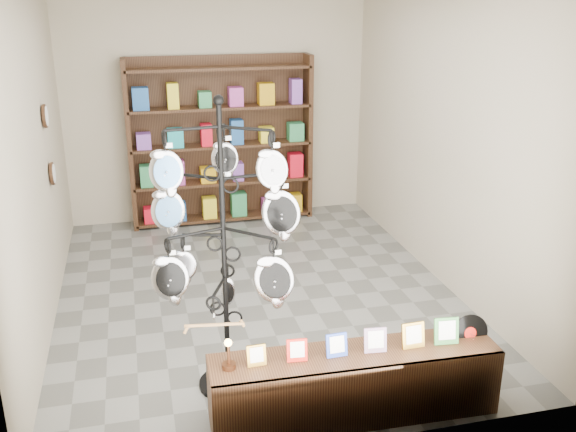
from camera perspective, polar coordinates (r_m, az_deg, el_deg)
name	(u,v)px	position (r m, az deg, el deg)	size (l,w,h in m)	color
ground	(256,291)	(6.80, -2.85, -6.71)	(5.00, 5.00, 0.00)	slate
room_envelope	(253,117)	(6.20, -3.14, 8.79)	(5.00, 5.00, 5.00)	#B1A18F
display_tree	(223,229)	(4.74, -5.79, -1.13)	(1.21, 1.17, 2.33)	black
front_shelf	(354,384)	(4.90, 5.93, -14.62)	(2.14, 0.50, 0.75)	black
back_shelving	(221,146)	(8.59, -5.95, 6.19)	(2.42, 0.36, 2.20)	black
wall_clocks	(49,145)	(7.00, -20.50, 5.91)	(0.03, 0.24, 0.84)	black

